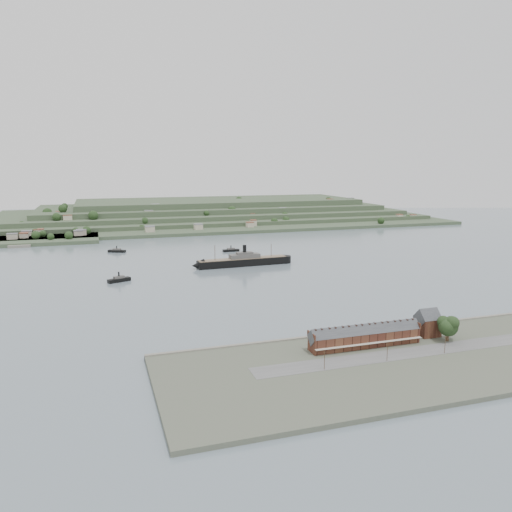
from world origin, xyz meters
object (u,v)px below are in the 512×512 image
object	(u,v)px
steamship	(240,261)
fig_tree	(449,325)
gabled_building	(427,323)
terrace_row	(365,336)
tugboat	(119,279)

from	to	relation	value
steamship	fig_tree	bearing A→B (deg)	-78.81
fig_tree	gabled_building	bearing A→B (deg)	112.34
terrace_row	gabled_building	world-z (taller)	gabled_building
steamship	fig_tree	xyz separation A→B (m)	(42.46, -214.69, 5.95)
gabled_building	steamship	bearing A→B (deg)	100.57
steamship	tugboat	distance (m)	106.59
steamship	fig_tree	size ratio (longest dim) A/B	6.93
terrace_row	fig_tree	bearing A→B (deg)	-9.08
terrace_row	gabled_building	xyz separation A→B (m)	(37.50, 4.02, 1.34)
tugboat	fig_tree	world-z (taller)	fig_tree
terrace_row	tugboat	distance (m)	206.59
tugboat	terrace_row	bearing A→B (deg)	-60.05
terrace_row	tugboat	world-z (taller)	terrace_row
tugboat	gabled_building	bearing A→B (deg)	-51.21
terrace_row	gabled_building	size ratio (longest dim) A/B	3.95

